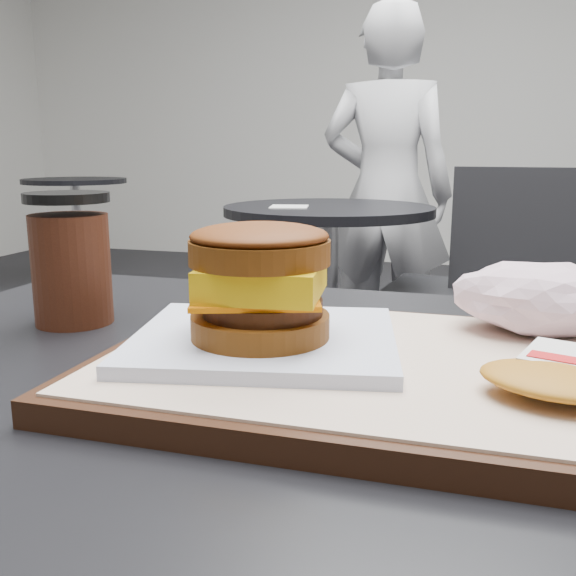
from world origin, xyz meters
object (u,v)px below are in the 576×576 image
Objects in this scene: breakfast_sandwich at (262,296)px; neighbor_table at (328,265)px; crumpled_wrapper at (535,297)px; patron at (386,194)px; coffee_cup at (71,263)px; serving_tray at (370,369)px; neighbor_chair at (473,281)px.

breakfast_sandwich reaches higher than neighbor_table.
crumpled_wrapper is 0.08× the size of patron.
patron reaches higher than neighbor_table.
coffee_cup is 0.08× the size of patron.
serving_tray is 1.74× the size of breakfast_sandwich.
crumpled_wrapper is 0.17× the size of neighbor_table.
breakfast_sandwich reaches higher than serving_tray.
patron reaches higher than breakfast_sandwich.
breakfast_sandwich is 1.72m from neighbor_table.
serving_tray is 2.29m from patron.
serving_tray is 3.06× the size of coffee_cup.
neighbor_chair reaches higher than crumpled_wrapper.
neighbor_chair is (0.36, 1.64, -0.32)m from coffee_cup.
patron reaches higher than neighbor_chair.
neighbor_chair is at bearing 126.54° from patron.
breakfast_sandwich is 0.24m from coffee_cup.
neighbor_chair is (-0.05, 1.62, -0.31)m from crumpled_wrapper.
crumpled_wrapper is 0.14× the size of neighbor_chair.
neighbor_chair is 0.58× the size of patron.
neighbor_table is at bearing 101.38° from breakfast_sandwich.
neighbor_table is at bearing 94.16° from coffee_cup.
coffee_cup reaches higher than serving_tray.
serving_tray is at bearing -75.98° from neighbor_table.
serving_tray is at bearing 100.32° from patron.
serving_tray is at bearing -92.00° from neighbor_chair.
breakfast_sandwich reaches higher than neighbor_chair.
neighbor_table is at bearing 108.74° from crumpled_wrapper.
patron is (-0.37, 0.55, 0.24)m from neighbor_chair.
serving_tray is at bearing 5.86° from breakfast_sandwich.
breakfast_sandwich is at bearing -21.58° from coffee_cup.
crumpled_wrapper is at bearing 2.76° from coffee_cup.
coffee_cup is at bearing 158.42° from breakfast_sandwich.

